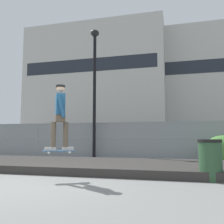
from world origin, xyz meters
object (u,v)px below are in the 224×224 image
object	(u,v)px
skater	(60,113)
street_lamp	(95,77)
shrub_left	(223,149)
parked_car_near	(44,141)
trash_bin	(210,160)
skateboard	(59,151)

from	to	relation	value
skater	street_lamp	bearing A→B (deg)	100.14
shrub_left	parked_car_near	bearing A→B (deg)	161.11
skater	street_lamp	distance (m)	6.61
parked_car_near	trash_bin	size ratio (longest dim) A/B	4.27
skateboard	street_lamp	bearing A→B (deg)	100.14
skateboard	shrub_left	size ratio (longest dim) A/B	0.52
shrub_left	trash_bin	world-z (taller)	shrub_left
street_lamp	shrub_left	xyz separation A→B (m)	(5.92, -0.50, -3.61)
parked_car_near	trash_bin	bearing A→B (deg)	-41.28
parked_car_near	shrub_left	xyz separation A→B (m)	(10.48, -3.59, -0.26)
skater	parked_car_near	bearing A→B (deg)	121.75
street_lamp	trash_bin	size ratio (longest dim) A/B	6.53
shrub_left	skateboard	bearing A→B (deg)	-131.20
parked_car_near	street_lamp	bearing A→B (deg)	-34.06
skateboard	shrub_left	bearing A→B (deg)	48.80
skater	street_lamp	xyz separation A→B (m)	(-1.08, 6.03, 2.48)
shrub_left	trash_bin	xyz separation A→B (m)	(-1.13, -4.62, -0.06)
skateboard	parked_car_near	xyz separation A→B (m)	(-5.64, 9.11, 0.10)
street_lamp	parked_car_near	world-z (taller)	street_lamp
skateboard	parked_car_near	world-z (taller)	parked_car_near
skater	parked_car_near	distance (m)	10.75
skater	trash_bin	distance (m)	4.00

